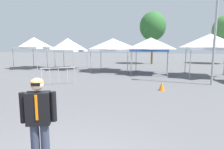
{
  "coord_description": "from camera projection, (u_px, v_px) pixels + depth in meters",
  "views": [
    {
      "loc": [
        1.86,
        -2.72,
        2.33
      ],
      "look_at": [
        -0.2,
        4.12,
        1.3
      ],
      "focal_mm": 30.7,
      "sensor_mm": 36.0,
      "label": 1
    }
  ],
  "objects": [
    {
      "name": "canopy_tent_center",
      "position": [
        68.0,
        45.0,
        20.08
      ],
      "size": [
        3.27,
        3.27,
        3.24
      ],
      "color": "#9E9EA3",
      "rests_on": "ground"
    },
    {
      "name": "crowd_barrier_by_lift",
      "position": [
        59.0,
        73.0,
        11.81
      ],
      "size": [
        1.71,
        1.31,
        1.08
      ],
      "color": "#B7BABF",
      "rests_on": "ground"
    },
    {
      "name": "canopy_tent_behind_left",
      "position": [
        34.0,
        43.0,
        20.76
      ],
      "size": [
        3.25,
        3.25,
        3.37
      ],
      "color": "#9E9EA3",
      "rests_on": "ground"
    },
    {
      "name": "canopy_tent_far_right",
      "position": [
        210.0,
        42.0,
        14.72
      ],
      "size": [
        3.34,
        3.34,
        3.35
      ],
      "color": "#9E9EA3",
      "rests_on": "ground"
    },
    {
      "name": "light_pole_near_lift",
      "position": [
        217.0,
        11.0,
        11.27
      ],
      "size": [
        0.36,
        0.36,
        7.79
      ],
      "color": "#9E9EA3",
      "rests_on": "ground"
    },
    {
      "name": "canopy_tent_right_of_center",
      "position": [
        151.0,
        45.0,
        16.37
      ],
      "size": [
        3.11,
        3.11,
        3.13
      ],
      "color": "#9E9EA3",
      "rests_on": "ground"
    },
    {
      "name": "traffic_cone_lot_center",
      "position": [
        162.0,
        86.0,
        10.33
      ],
      "size": [
        0.32,
        0.32,
        0.48
      ],
      "primitive_type": "cone",
      "color": "orange",
      "rests_on": "ground"
    },
    {
      "name": "tree_behind_tents_center",
      "position": [
        153.0,
        26.0,
        25.94
      ],
      "size": [
        3.53,
        3.53,
        7.06
      ],
      "color": "brown",
      "rests_on": "ground"
    },
    {
      "name": "canopy_tent_far_left",
      "position": [
        113.0,
        45.0,
        18.29
      ],
      "size": [
        3.78,
        3.78,
        3.14
      ],
      "color": "#9E9EA3",
      "rests_on": "ground"
    },
    {
      "name": "person_foreground",
      "position": [
        39.0,
        118.0,
        3.52
      ],
      "size": [
        0.6,
        0.39,
        1.78
      ],
      "color": "#33384C",
      "rests_on": "ground"
    }
  ]
}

